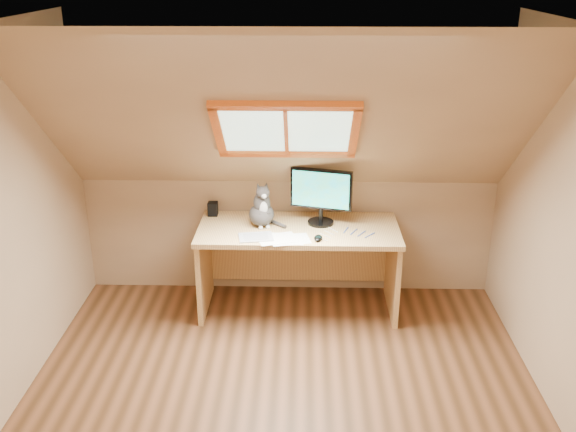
{
  "coord_description": "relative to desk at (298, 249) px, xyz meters",
  "views": [
    {
      "loc": [
        0.13,
        -3.36,
        2.73
      ],
      "look_at": [
        0.01,
        1.0,
        0.99
      ],
      "focal_mm": 40.0,
      "sensor_mm": 36.0,
      "label": 1
    }
  ],
  "objects": [
    {
      "name": "room_shell",
      "position": [
        -0.09,
        -1.54,
        0.92
      ],
      "size": [
        3.52,
        3.52,
        2.41
      ],
      "color": "tan",
      "rests_on": "ground"
    },
    {
      "name": "desk",
      "position": [
        0.0,
        0.0,
        0.0
      ],
      "size": [
        1.61,
        0.71,
        0.74
      ],
      "color": "#E0B76A",
      "rests_on": "ground"
    },
    {
      "name": "monitor",
      "position": [
        0.18,
        0.02,
        0.49
      ],
      "size": [
        0.49,
        0.21,
        0.46
      ],
      "color": "black",
      "rests_on": "desk"
    },
    {
      "name": "graphics_tablet",
      "position": [
        -0.33,
        -0.28,
        0.23
      ],
      "size": [
        0.29,
        0.23,
        0.01
      ],
      "primitive_type": "cube",
      "rotation": [
        0.0,
        0.0,
        0.17
      ],
      "color": "#B2B2B7",
      "rests_on": "desk"
    },
    {
      "name": "papers",
      "position": [
        -0.13,
        -0.33,
        0.23
      ],
      "size": [
        0.35,
        0.3,
        0.01
      ],
      "color": "white",
      "rests_on": "desk"
    },
    {
      "name": "desk_speaker",
      "position": [
        -0.72,
        0.18,
        0.28
      ],
      "size": [
        0.08,
        0.08,
        0.11
      ],
      "primitive_type": "cube",
      "rotation": [
        0.0,
        0.0,
        -0.01
      ],
      "color": "black",
      "rests_on": "desk"
    },
    {
      "name": "cat",
      "position": [
        -0.3,
        -0.02,
        0.36
      ],
      "size": [
        0.27,
        0.29,
        0.38
      ],
      "color": "#443E3C",
      "rests_on": "desk"
    },
    {
      "name": "ground",
      "position": [
        -0.09,
        -1.45,
        -0.51
      ],
      "size": [
        3.5,
        3.5,
        0.0
      ],
      "primitive_type": "plane",
      "color": "brown",
      "rests_on": "ground"
    },
    {
      "name": "mouse",
      "position": [
        0.15,
        -0.31,
        0.24
      ],
      "size": [
        0.08,
        0.12,
        0.03
      ],
      "primitive_type": "ellipsoid",
      "rotation": [
        0.0,
        0.0,
        -0.15
      ],
      "color": "black",
      "rests_on": "desk"
    },
    {
      "name": "cables",
      "position": [
        0.37,
        -0.19,
        0.23
      ],
      "size": [
        0.51,
        0.26,
        0.01
      ],
      "color": "silver",
      "rests_on": "desk"
    }
  ]
}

